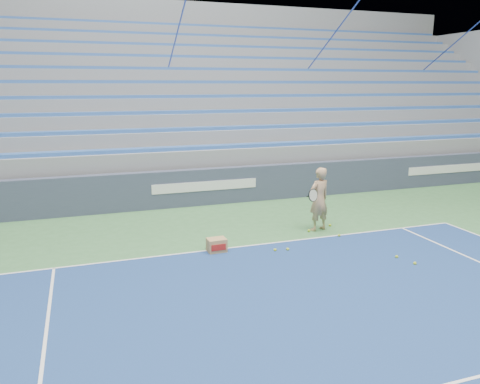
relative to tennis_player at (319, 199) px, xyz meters
name	(u,v)px	position (x,y,z in m)	size (l,w,h in m)	color
sponsor_barrier	(204,187)	(-2.03, 3.43, -0.25)	(30.00, 0.32, 1.10)	#394057
bleachers	(168,115)	(-2.03, 9.15, 1.56)	(31.00, 9.15, 7.30)	gray
tennis_player	(319,199)	(0.00, 0.00, 0.00)	(0.93, 0.87, 1.59)	tan
ball_box	(217,245)	(-2.83, -0.68, -0.65)	(0.41, 0.32, 0.30)	#AA8552
tennis_ball_0	(309,231)	(-0.28, -0.06, -0.76)	(0.07, 0.07, 0.07)	#BBD22A
tennis_ball_1	(330,225)	(0.45, 0.18, -0.76)	(0.07, 0.07, 0.07)	#BBD22A
tennis_ball_2	(397,257)	(0.64, -2.28, -0.76)	(0.07, 0.07, 0.07)	#BBD22A
tennis_ball_3	(275,250)	(-1.62, -1.07, -0.76)	(0.07, 0.07, 0.07)	#BBD22A
tennis_ball_4	(339,235)	(0.23, -0.64, -0.76)	(0.07, 0.07, 0.07)	#BBD22A
tennis_ball_5	(415,263)	(0.75, -2.71, -0.76)	(0.07, 0.07, 0.07)	#BBD22A
tennis_ball_6	(288,249)	(-1.34, -1.12, -0.76)	(0.07, 0.07, 0.07)	#BBD22A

